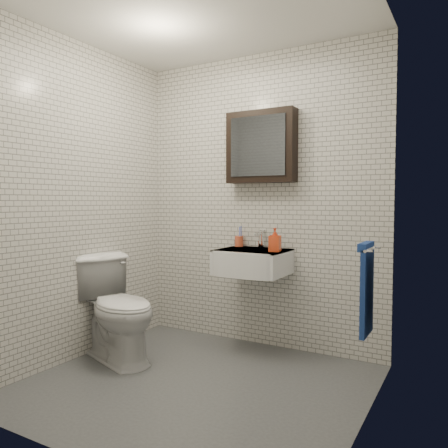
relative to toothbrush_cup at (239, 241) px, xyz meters
name	(u,v)px	position (x,y,z in m)	size (l,w,h in m)	color
ground	(196,384)	(0.16, -0.94, -0.90)	(2.20, 2.00, 0.01)	#494C50
room_shell	(195,168)	(0.16, -0.94, 0.57)	(2.22, 2.02, 2.51)	silver
washbasin	(251,262)	(0.21, -0.21, -0.14)	(0.55, 0.50, 0.20)	white
faucet	(261,240)	(0.21, -0.01, 0.02)	(0.06, 0.20, 0.15)	silver
mirror_cabinet	(261,147)	(0.21, -0.01, 0.80)	(0.60, 0.15, 0.60)	black
towel_rail	(367,285)	(1.21, -0.59, -0.18)	(0.09, 0.30, 0.58)	silver
toothbrush_cup	(239,241)	(0.00, 0.00, 0.00)	(0.09, 0.09, 0.20)	#D15434
soap_bottle	(275,240)	(0.43, -0.21, 0.04)	(0.08, 0.09, 0.19)	#DA4D16
toilet	(117,308)	(-0.64, -0.84, -0.49)	(0.46, 0.80, 0.82)	white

